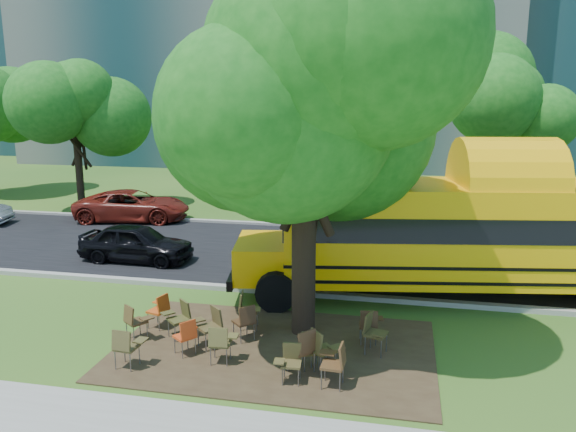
% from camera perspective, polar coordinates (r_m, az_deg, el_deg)
% --- Properties ---
extents(ground, '(160.00, 160.00, 0.00)m').
position_cam_1_polar(ground, '(13.53, -5.13, -12.10)').
color(ground, '#275219').
rests_on(ground, ground).
extents(dirt_patch, '(7.00, 4.50, 0.03)m').
position_cam_1_polar(dirt_patch, '(12.85, -1.40, -13.36)').
color(dirt_patch, '#382819').
rests_on(dirt_patch, ground).
extents(asphalt_road, '(80.00, 8.00, 0.04)m').
position_cam_1_polar(asphalt_road, '(19.91, 0.69, -3.87)').
color(asphalt_road, black).
rests_on(asphalt_road, ground).
extents(kerb_near, '(80.00, 0.25, 0.14)m').
position_cam_1_polar(kerb_near, '(16.18, -2.05, -7.59)').
color(kerb_near, gray).
rests_on(kerb_near, ground).
extents(kerb_far, '(80.00, 0.25, 0.14)m').
position_cam_1_polar(kerb_far, '(23.81, 2.59, -1.05)').
color(kerb_far, gray).
rests_on(kerb_far, ground).
extents(building_main, '(38.00, 16.00, 22.00)m').
position_cam_1_polar(building_main, '(49.46, -2.08, 18.65)').
color(building_main, slate).
rests_on(building_main, ground).
extents(bg_tree_0, '(5.20, 5.20, 7.18)m').
position_cam_1_polar(bg_tree_0, '(29.31, -20.85, 9.59)').
color(bg_tree_0, black).
rests_on(bg_tree_0, ground).
extents(bg_tree_2, '(4.80, 4.80, 6.62)m').
position_cam_1_polar(bg_tree_2, '(29.11, -5.65, 9.60)').
color(bg_tree_2, black).
rests_on(bg_tree_2, ground).
extents(bg_tree_3, '(5.60, 5.60, 7.84)m').
position_cam_1_polar(bg_tree_3, '(26.14, 21.67, 10.29)').
color(bg_tree_3, black).
rests_on(bg_tree_3, ground).
extents(main_tree, '(7.20, 7.20, 9.19)m').
position_cam_1_polar(main_tree, '(12.51, 1.71, 12.31)').
color(main_tree, black).
rests_on(main_tree, ground).
extents(school_bus, '(13.37, 4.89, 3.21)m').
position_cam_1_polar(school_bus, '(16.38, 20.33, -1.60)').
color(school_bus, '#FFB208').
rests_on(school_bus, ground).
extents(chair_0, '(0.61, 0.53, 0.90)m').
position_cam_1_polar(chair_0, '(12.25, -16.11, -12.42)').
color(chair_0, '#4B4220').
rests_on(chair_0, ground).
extents(chair_1, '(0.74, 0.58, 0.87)m').
position_cam_1_polar(chair_1, '(13.52, -15.32, -10.06)').
color(chair_1, '#4E361B').
rests_on(chair_1, ground).
extents(chair_2, '(0.56, 0.71, 0.83)m').
position_cam_1_polar(chair_2, '(12.58, -10.25, -11.64)').
color(chair_2, '#D14116').
rests_on(chair_2, ground).
extents(chair_3, '(0.81, 0.64, 0.94)m').
position_cam_1_polar(chair_3, '(12.86, -7.87, -10.68)').
color(chair_3, '#483C1F').
rests_on(chair_3, ground).
extents(chair_4, '(0.58, 0.56, 0.87)m').
position_cam_1_polar(chair_4, '(12.07, -6.84, -12.47)').
color(chair_4, brown).
rests_on(chair_4, ground).
extents(chair_5, '(0.53, 0.51, 0.80)m').
position_cam_1_polar(chair_5, '(11.35, 0.23, -14.33)').
color(chair_5, '#4D4221').
rests_on(chair_5, ground).
extents(chair_6, '(0.54, 0.61, 0.91)m').
position_cam_1_polar(chair_6, '(11.18, 4.86, -14.41)').
color(chair_6, '#50341C').
rests_on(chair_6, ground).
extents(chair_7, '(0.78, 0.62, 0.91)m').
position_cam_1_polar(chair_7, '(11.70, 3.47, -13.10)').
color(chair_7, brown).
rests_on(chair_7, ground).
extents(chair_8, '(0.52, 0.67, 0.87)m').
position_cam_1_polar(chair_8, '(14.04, -12.88, -9.04)').
color(chair_8, '#C14A14').
rests_on(chair_8, ground).
extents(chair_9, '(0.78, 0.61, 0.90)m').
position_cam_1_polar(chair_9, '(13.43, -10.93, -9.87)').
color(chair_9, '#44411D').
rests_on(chair_9, ground).
extents(chair_10, '(0.63, 0.63, 0.94)m').
position_cam_1_polar(chair_10, '(13.66, -4.23, -9.20)').
color(chair_10, brown).
rests_on(chair_10, ground).
extents(chair_11, '(0.61, 0.76, 0.89)m').
position_cam_1_polar(chair_11, '(13.07, -4.31, -10.35)').
color(chair_11, '#432A18').
rests_on(chair_11, ground).
extents(chair_12, '(0.56, 0.72, 0.93)m').
position_cam_1_polar(chair_12, '(12.54, 8.67, -11.36)').
color(chair_12, '#443D1D').
rests_on(chair_12, ground).
extents(chair_13, '(0.57, 0.56, 0.85)m').
position_cam_1_polar(chair_13, '(13.02, 8.30, -10.67)').
color(chair_13, '#402917').
rests_on(chair_13, ground).
extents(chair_14, '(0.59, 0.53, 0.77)m').
position_cam_1_polar(chair_14, '(11.82, 2.10, -13.29)').
color(chair_14, '#46421E').
rests_on(chair_14, ground).
extents(chair_15, '(0.66, 0.83, 0.97)m').
position_cam_1_polar(chair_15, '(11.63, 1.65, -13.05)').
color(chair_15, '#4D301B').
rests_on(chair_15, ground).
extents(black_car, '(3.86, 1.63, 1.30)m').
position_cam_1_polar(black_car, '(19.63, -15.15, -2.65)').
color(black_car, black).
rests_on(black_car, ground).
extents(bg_car_red, '(5.28, 3.10, 1.38)m').
position_cam_1_polar(bg_car_red, '(25.91, -15.50, 1.01)').
color(bg_car_red, '#621810').
rests_on(bg_car_red, ground).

